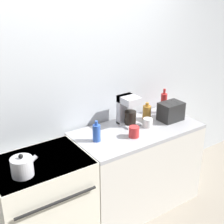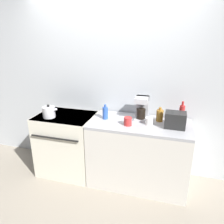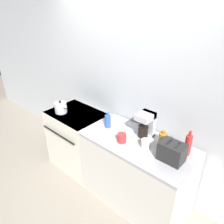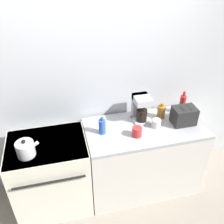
% 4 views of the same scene
% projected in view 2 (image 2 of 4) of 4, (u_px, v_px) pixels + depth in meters
% --- Properties ---
extents(ground_plane, '(12.00, 12.00, 0.00)m').
position_uv_depth(ground_plane, '(99.00, 190.00, 2.95)').
color(ground_plane, gray).
extents(wall_back, '(8.00, 0.05, 2.60)m').
position_uv_depth(wall_back, '(114.00, 84.00, 3.15)').
color(wall_back, silver).
rests_on(wall_back, ground_plane).
extents(stove, '(0.80, 0.64, 0.90)m').
position_uv_depth(stove, '(67.00, 143.00, 3.22)').
color(stove, silver).
rests_on(stove, ground_plane).
extents(counter_block, '(1.30, 0.66, 0.90)m').
position_uv_depth(counter_block, '(139.00, 153.00, 2.97)').
color(counter_block, silver).
rests_on(counter_block, ground_plane).
extents(kettle, '(0.21, 0.17, 0.18)m').
position_uv_depth(kettle, '(49.00, 112.00, 2.98)').
color(kettle, silver).
rests_on(kettle, stove).
extents(toaster, '(0.25, 0.18, 0.20)m').
position_uv_depth(toaster, '(175.00, 120.00, 2.65)').
color(toaster, black).
rests_on(toaster, counter_block).
extents(coffee_maker, '(0.17, 0.21, 0.31)m').
position_uv_depth(coffee_maker, '(142.00, 107.00, 2.90)').
color(coffee_maker, '#B7B7BC').
rests_on(coffee_maker, counter_block).
extents(bottle_red, '(0.07, 0.07, 0.28)m').
position_uv_depth(bottle_red, '(182.00, 114.00, 2.79)').
color(bottle_red, '#B72828').
rests_on(bottle_red, counter_block).
extents(bottle_amber, '(0.09, 0.09, 0.19)m').
position_uv_depth(bottle_amber, '(160.00, 115.00, 2.85)').
color(bottle_amber, '#9E6B23').
rests_on(bottle_amber, counter_block).
extents(bottle_blue, '(0.07, 0.07, 0.20)m').
position_uv_depth(bottle_blue, '(105.00, 113.00, 2.92)').
color(bottle_blue, '#2D56B7').
rests_on(bottle_blue, counter_block).
extents(cup_white, '(0.10, 0.10, 0.09)m').
position_uv_depth(cup_white, '(149.00, 121.00, 2.75)').
color(cup_white, white).
rests_on(cup_white, counter_block).
extents(cup_red, '(0.10, 0.10, 0.10)m').
position_uv_depth(cup_red, '(128.00, 121.00, 2.73)').
color(cup_red, red).
rests_on(cup_red, counter_block).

